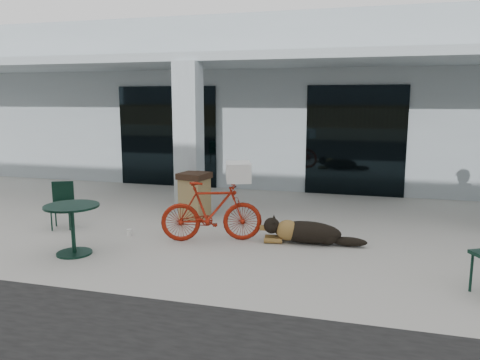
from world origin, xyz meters
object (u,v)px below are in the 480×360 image
(bicycle, at_px, (212,211))
(dog, at_px, (307,231))
(trash_receptacle, at_px, (195,195))
(cafe_table_near, at_px, (73,230))
(cafe_chair_near, at_px, (62,206))

(bicycle, height_order, dog, bicycle)
(dog, xyz_separation_m, trash_receptacle, (-2.41, 1.10, 0.25))
(dog, distance_m, cafe_table_near, 3.73)
(dog, bearing_deg, cafe_chair_near, 175.69)
(dog, xyz_separation_m, cafe_table_near, (-3.41, -1.50, 0.17))
(dog, bearing_deg, trash_receptacle, 147.49)
(trash_receptacle, bearing_deg, dog, -24.55)
(cafe_chair_near, bearing_deg, cafe_table_near, -72.00)
(cafe_table_near, relative_size, trash_receptacle, 0.90)
(cafe_table_near, bearing_deg, bicycle, 33.70)
(bicycle, distance_m, cafe_chair_near, 2.92)
(bicycle, height_order, cafe_table_near, bicycle)
(dog, relative_size, trash_receptacle, 1.40)
(dog, height_order, trash_receptacle, trash_receptacle)
(cafe_table_near, distance_m, cafe_chair_near, 1.63)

